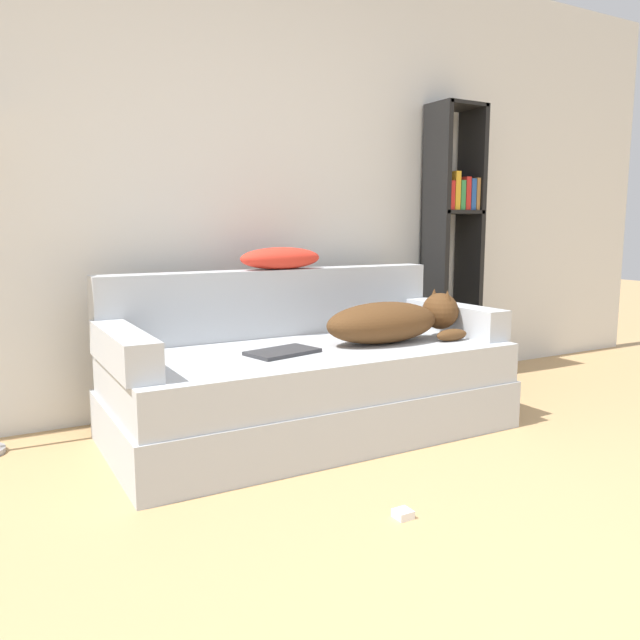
{
  "coord_description": "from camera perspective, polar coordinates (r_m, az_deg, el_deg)",
  "views": [
    {
      "loc": [
        -1.41,
        -0.84,
        1.05
      ],
      "look_at": [
        0.07,
        1.78,
        0.6
      ],
      "focal_mm": 35.0,
      "sensor_mm": 36.0,
      "label": 1
    }
  ],
  "objects": [
    {
      "name": "couch",
      "position": [
        3.2,
        -0.85,
        -6.48
      ],
      "size": [
        2.0,
        0.95,
        0.45
      ],
      "color": "#B2B7BC",
      "rests_on": "ground_plane"
    },
    {
      "name": "couch_arm_left",
      "position": [
        2.81,
        -17.56,
        -2.53
      ],
      "size": [
        0.15,
        0.76,
        0.16
      ],
      "color": "#B2B7BC",
      "rests_on": "couch"
    },
    {
      "name": "laptop",
      "position": [
        2.98,
        -3.44,
        -2.93
      ],
      "size": [
        0.37,
        0.27,
        0.02
      ],
      "rotation": [
        0.0,
        0.0,
        0.23
      ],
      "color": "#2D2D30",
      "rests_on": "couch"
    },
    {
      "name": "dog",
      "position": [
        3.29,
        6.81,
        -0.05
      ],
      "size": [
        0.81,
        0.32,
        0.26
      ],
      "color": "#513319",
      "rests_on": "couch"
    },
    {
      "name": "wall_back",
      "position": [
        3.73,
        -7.46,
        13.09
      ],
      "size": [
        7.07,
        0.06,
        2.7
      ],
      "color": "silver",
      "rests_on": "ground_plane"
    },
    {
      "name": "throw_pillow",
      "position": [
        3.46,
        -3.61,
        5.66
      ],
      "size": [
        0.48,
        0.2,
        0.12
      ],
      "color": "red",
      "rests_on": "couch_backrest"
    },
    {
      "name": "couch_arm_right",
      "position": [
        3.66,
        11.96,
        0.18
      ],
      "size": [
        0.15,
        0.76,
        0.16
      ],
      "color": "#B2B7BC",
      "rests_on": "couch"
    },
    {
      "name": "power_adapter",
      "position": [
        2.39,
        7.59,
        -17.17
      ],
      "size": [
        0.06,
        0.06,
        0.03
      ],
      "color": "white",
      "rests_on": "ground_plane"
    },
    {
      "name": "bookshelf",
      "position": [
        4.35,
        12.09,
        8.2
      ],
      "size": [
        0.35,
        0.26,
        1.85
      ],
      "color": "black",
      "rests_on": "ground_plane"
    },
    {
      "name": "couch_backrest",
      "position": [
        3.47,
        -4.07,
        1.62
      ],
      "size": [
        1.96,
        0.15,
        0.37
      ],
      "color": "#B2B7BC",
      "rests_on": "couch"
    }
  ]
}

